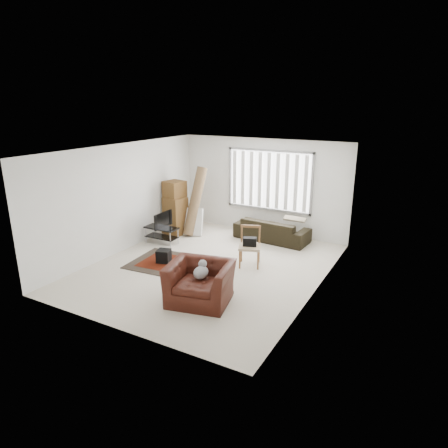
{
  "coord_description": "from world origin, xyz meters",
  "views": [
    {
      "loc": [
        4.42,
        -7.3,
        3.69
      ],
      "look_at": [
        0.31,
        0.15,
        1.05
      ],
      "focal_mm": 32.0,
      "sensor_mm": 36.0,
      "label": 1
    }
  ],
  "objects_px": {
    "sofa": "(272,226)",
    "moving_boxes": "(175,209)",
    "armchair": "(200,280)",
    "tv_stand": "(162,232)",
    "side_chair": "(250,245)"
  },
  "relations": [
    {
      "from": "moving_boxes",
      "to": "sofa",
      "type": "height_order",
      "value": "moving_boxes"
    },
    {
      "from": "tv_stand",
      "to": "moving_boxes",
      "type": "height_order",
      "value": "moving_boxes"
    },
    {
      "from": "tv_stand",
      "to": "side_chair",
      "type": "relative_size",
      "value": 0.99
    },
    {
      "from": "tv_stand",
      "to": "sofa",
      "type": "xyz_separation_m",
      "value": [
        2.49,
        1.68,
        0.06
      ]
    },
    {
      "from": "sofa",
      "to": "side_chair",
      "type": "distance_m",
      "value": 1.91
    },
    {
      "from": "sofa",
      "to": "armchair",
      "type": "relative_size",
      "value": 1.47
    },
    {
      "from": "moving_boxes",
      "to": "tv_stand",
      "type": "bearing_deg",
      "value": -79.13
    },
    {
      "from": "tv_stand",
      "to": "sofa",
      "type": "bearing_deg",
      "value": 33.95
    },
    {
      "from": "side_chair",
      "to": "armchair",
      "type": "bearing_deg",
      "value": -113.07
    },
    {
      "from": "moving_boxes",
      "to": "armchair",
      "type": "bearing_deg",
      "value": -48.29
    },
    {
      "from": "sofa",
      "to": "moving_boxes",
      "type": "bearing_deg",
      "value": 20.61
    },
    {
      "from": "tv_stand",
      "to": "armchair",
      "type": "height_order",
      "value": "armchair"
    },
    {
      "from": "armchair",
      "to": "tv_stand",
      "type": "bearing_deg",
      "value": 126.58
    },
    {
      "from": "moving_boxes",
      "to": "side_chair",
      "type": "distance_m",
      "value": 3.1
    },
    {
      "from": "side_chair",
      "to": "armchair",
      "type": "distance_m",
      "value": 2.05
    }
  ]
}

